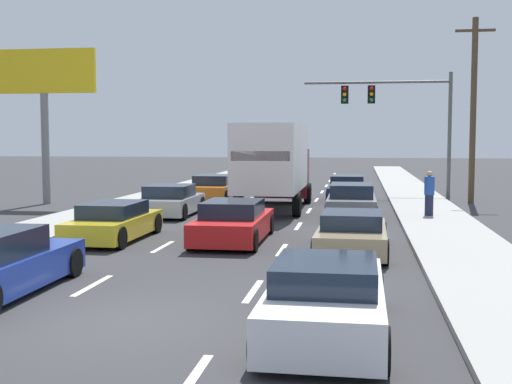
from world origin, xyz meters
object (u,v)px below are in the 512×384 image
at_px(box_truck, 274,161).
at_px(roadside_billboard, 44,90).
at_px(car_navy, 347,189).
at_px(car_white, 326,299).
at_px(car_orange, 214,188).
at_px(car_yellow, 114,222).
at_px(traffic_signal_mast, 388,104).
at_px(pedestrian_near_corner, 429,193).
at_px(car_gray, 352,202).
at_px(car_tan, 352,234).
at_px(car_red, 233,223).
at_px(car_silver, 170,201).
at_px(utility_pole_mid, 473,108).

distance_m(box_truck, roadside_billboard, 11.42).
height_order(car_navy, car_white, car_navy).
bearing_deg(car_orange, roadside_billboard, -157.32).
height_order(car_orange, car_yellow, car_orange).
distance_m(traffic_signal_mast, roadside_billboard, 17.69).
relative_size(car_white, pedestrian_near_corner, 2.67).
bearing_deg(car_orange, car_yellow, -90.84).
relative_size(car_gray, car_tan, 1.05).
bearing_deg(car_white, car_red, 109.55).
height_order(car_orange, car_silver, car_orange).
bearing_deg(car_red, box_truck, 89.20).
distance_m(car_yellow, utility_pole_mid, 18.86).
distance_m(car_red, car_gray, 7.38).
relative_size(car_navy, roadside_billboard, 0.61).
height_order(car_orange, box_truck, box_truck).
height_order(car_tan, car_white, car_white).
bearing_deg(car_navy, car_red, -103.13).
relative_size(car_yellow, car_navy, 0.99).
distance_m(car_orange, roadside_billboard, 9.25).
distance_m(car_yellow, car_tan, 7.22).
bearing_deg(utility_pole_mid, traffic_signal_mast, 131.67).
xyz_separation_m(car_white, utility_pole_mid, (5.74, 22.24, 3.90)).
bearing_deg(car_yellow, car_gray, 44.14).
xyz_separation_m(car_orange, car_gray, (6.83, -6.36, 0.03)).
bearing_deg(car_navy, car_yellow, -116.28).
height_order(traffic_signal_mast, roadside_billboard, roadside_billboard).
relative_size(car_yellow, car_red, 0.93).
bearing_deg(pedestrian_near_corner, roadside_billboard, 169.11).
bearing_deg(traffic_signal_mast, utility_pole_mid, -48.33).
bearing_deg(traffic_signal_mast, roadside_billboard, -154.42).
height_order(box_truck, car_navy, box_truck).
bearing_deg(box_truck, car_silver, -147.09).
bearing_deg(car_navy, car_tan, -88.52).
distance_m(box_truck, car_tan, 10.70).
bearing_deg(car_tan, traffic_signal_mast, 84.95).
height_order(car_red, car_tan, car_red).
height_order(car_silver, car_navy, car_navy).
relative_size(car_tan, roadside_billboard, 0.62).
height_order(car_yellow, utility_pole_mid, utility_pole_mid).
relative_size(car_silver, car_gray, 0.86).
xyz_separation_m(car_yellow, box_truck, (3.74, 8.88, 1.55)).
relative_size(car_red, roadside_billboard, 0.65).
xyz_separation_m(box_truck, car_navy, (3.00, 4.78, -1.52)).
bearing_deg(car_tan, car_gray, 90.76).
xyz_separation_m(car_silver, roadside_billboard, (-7.07, 3.70, 4.70)).
distance_m(car_navy, car_white, 22.38).
bearing_deg(car_silver, car_navy, 46.71).
relative_size(car_yellow, box_truck, 0.52).
bearing_deg(car_orange, car_red, -75.13).
relative_size(car_silver, box_truck, 0.49).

